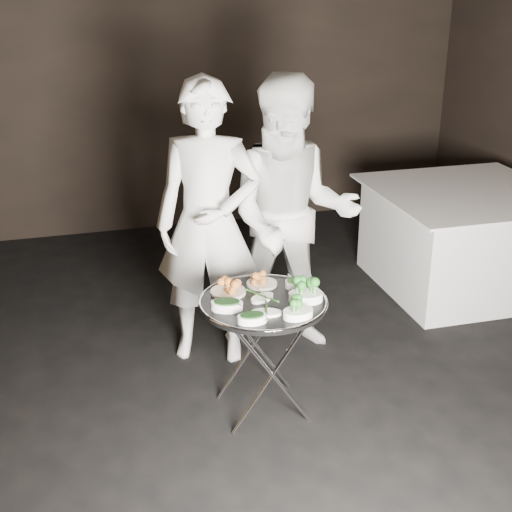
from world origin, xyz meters
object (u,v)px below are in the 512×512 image
object	(u,v)px
serving_tray	(263,302)
waiter_right	(292,217)
waiter_left	(208,224)
dining_table	(463,239)
tray_stand	(263,352)

from	to	relation	value
serving_tray	waiter_right	size ratio (longest dim) A/B	0.39
waiter_left	dining_table	bearing A→B (deg)	32.82
tray_stand	waiter_right	bearing A→B (deg)	60.86
waiter_left	waiter_right	size ratio (longest dim) A/B	1.00
tray_stand	serving_tray	xyz separation A→B (m)	(0.00, -0.00, 0.32)
waiter_right	serving_tray	bearing A→B (deg)	-102.99
tray_stand	waiter_left	world-z (taller)	waiter_left
serving_tray	dining_table	size ratio (longest dim) A/B	0.51
tray_stand	waiter_left	bearing A→B (deg)	101.08
serving_tray	waiter_left	size ratio (longest dim) A/B	0.39
waiter_left	waiter_right	world-z (taller)	waiter_left
waiter_right	dining_table	world-z (taller)	waiter_right
waiter_left	dining_table	world-z (taller)	waiter_left
waiter_right	waiter_left	bearing A→B (deg)	-164.99
tray_stand	serving_tray	world-z (taller)	serving_tray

